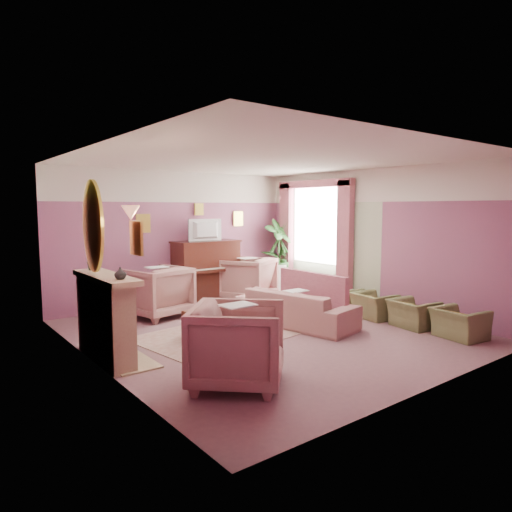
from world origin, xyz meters
TOP-DOWN VIEW (x-y plane):
  - floor at (0.00, 0.00)m, footprint 5.50×6.00m
  - ceiling at (0.00, 0.00)m, footprint 5.50×6.00m
  - wall_back at (0.00, 3.00)m, footprint 5.50×0.02m
  - wall_front at (0.00, -3.00)m, footprint 5.50×0.02m
  - wall_left at (-2.75, 0.00)m, footprint 0.02×6.00m
  - wall_right at (2.75, 0.00)m, footprint 0.02×6.00m
  - picture_rail_band at (0.00, 2.99)m, footprint 5.50×0.01m
  - stripe_panel at (2.73, 1.30)m, footprint 0.01×3.00m
  - fireplace_surround at (-2.59, 0.20)m, footprint 0.30×1.40m
  - fireplace_inset at (-2.49, 0.20)m, footprint 0.18×0.72m
  - fire_ember at (-2.45, 0.20)m, footprint 0.06×0.54m
  - mantel_shelf at (-2.56, 0.20)m, footprint 0.40×1.55m
  - hearth at (-2.39, 0.20)m, footprint 0.55×1.50m
  - mirror_frame at (-2.70, 0.20)m, footprint 0.04×0.72m
  - mirror_glass at (-2.67, 0.20)m, footprint 0.01×0.60m
  - sconce_shade at (-2.62, -0.85)m, footprint 0.20×0.20m
  - piano at (0.50, 2.68)m, footprint 1.40×0.60m
  - piano_keyshelf at (0.50, 2.33)m, footprint 1.30×0.12m
  - piano_keys at (0.50, 2.33)m, footprint 1.20×0.08m
  - piano_top at (0.50, 2.68)m, footprint 1.45×0.65m
  - television at (0.50, 2.63)m, footprint 0.80×0.12m
  - print_back_left at (-0.80, 2.96)m, footprint 0.30×0.03m
  - print_back_right at (1.55, 2.96)m, footprint 0.26×0.03m
  - print_back_mid at (0.50, 2.96)m, footprint 0.22×0.03m
  - print_left_wall at (-2.71, -1.20)m, footprint 0.03×0.28m
  - window_blind at (2.70, 1.55)m, footprint 0.03×1.40m
  - curtain_left at (2.62, 0.63)m, footprint 0.16×0.34m
  - curtain_right at (2.62, 2.47)m, footprint 0.16×0.34m
  - pelmet at (2.62, 1.55)m, footprint 0.16×2.20m
  - mantel_plant at (-2.55, 0.75)m, footprint 0.16×0.16m
  - mantel_vase at (-2.55, -0.30)m, footprint 0.16×0.16m
  - area_rug at (-0.70, 0.29)m, footprint 2.72×2.13m
  - coffee_table at (-0.80, 0.24)m, footprint 1.03×0.57m
  - table_paper at (-0.75, 0.24)m, footprint 0.35×0.28m
  - sofa at (0.66, -0.01)m, footprint 0.71×2.13m
  - sofa_throw at (1.06, -0.01)m, footprint 0.11×1.61m
  - floral_armchair_left at (-0.96, 2.03)m, footprint 1.01×1.01m
  - floral_armchair_right at (1.28, 2.23)m, footprint 1.01×1.01m
  - floral_armchair_front at (-1.69, -1.58)m, footprint 1.01×1.01m
  - olive_chair_a at (2.15, -2.15)m, footprint 0.51×0.73m
  - olive_chair_b at (2.15, -1.33)m, footprint 0.51×0.73m
  - olive_chair_c at (2.15, -0.51)m, footprint 0.51×0.73m
  - olive_chair_d at (2.15, 0.31)m, footprint 0.51×0.73m
  - side_table at (2.37, 2.51)m, footprint 0.52×0.52m
  - side_plant_big at (2.37, 2.51)m, footprint 0.30×0.30m
  - side_plant_small at (2.49, 2.41)m, footprint 0.16×0.16m
  - palm_pot at (2.38, 2.47)m, footprint 0.34×0.34m
  - palm_plant at (2.38, 2.47)m, footprint 0.76×0.76m

SIDE VIEW (x-z plane):
  - floor at x=0.00m, z-range -0.01..0.01m
  - area_rug at x=-0.70m, z-range 0.00..0.01m
  - hearth at x=-2.39m, z-range 0.00..0.02m
  - palm_pot at x=2.38m, z-range 0.00..0.34m
  - fire_ember at x=-2.45m, z-range 0.17..0.27m
  - coffee_table at x=-0.80m, z-range 0.00..0.45m
  - olive_chair_a at x=2.15m, z-range 0.00..0.63m
  - olive_chair_b at x=2.15m, z-range 0.00..0.63m
  - olive_chair_c at x=2.15m, z-range 0.00..0.63m
  - olive_chair_d at x=2.15m, z-range 0.00..0.63m
  - side_table at x=2.37m, z-range 0.00..0.70m
  - fireplace_inset at x=-2.49m, z-range 0.06..0.74m
  - sofa at x=0.66m, z-range 0.00..0.86m
  - table_paper at x=-0.75m, z-range 0.45..0.46m
  - floral_armchair_left at x=-0.96m, z-range 0.00..1.05m
  - floral_armchair_right at x=1.28m, z-range 0.00..1.05m
  - floral_armchair_front at x=-1.69m, z-range 0.00..1.05m
  - fireplace_surround at x=-2.59m, z-range 0.00..1.10m
  - sofa_throw at x=1.06m, z-range 0.30..0.90m
  - piano at x=0.50m, z-range 0.00..1.30m
  - piano_keyshelf at x=0.50m, z-range 0.69..0.75m
  - piano_keys at x=0.50m, z-range 0.75..0.77m
  - side_plant_small at x=2.49m, z-range 0.70..0.98m
  - side_plant_big at x=2.37m, z-range 0.70..1.04m
  - palm_plant at x=2.38m, z-range 0.34..1.78m
  - stripe_panel at x=2.73m, z-range 0.00..2.15m
  - mantel_shelf at x=-2.56m, z-range 1.09..1.16m
  - mantel_vase at x=-2.55m, z-range 1.15..1.31m
  - mantel_plant at x=-2.55m, z-range 1.15..1.43m
  - curtain_left at x=2.62m, z-range 0.00..2.60m
  - curtain_right at x=2.62m, z-range 0.00..2.60m
  - piano_top at x=0.50m, z-range 1.29..1.33m
  - wall_back at x=0.00m, z-range 0.00..2.80m
  - wall_front at x=0.00m, z-range 0.00..2.80m
  - wall_left at x=-2.75m, z-range 0.00..2.80m
  - wall_right at x=2.75m, z-range 0.00..2.80m
  - television at x=0.50m, z-range 1.36..1.84m
  - window_blind at x=2.70m, z-range 0.80..2.60m
  - print_back_left at x=-0.80m, z-range 1.53..1.91m
  - print_left_wall at x=-2.71m, z-range 1.54..1.90m
  - print_back_right at x=1.55m, z-range 1.61..1.95m
  - mirror_frame at x=-2.70m, z-range 1.20..2.40m
  - mirror_glass at x=-2.67m, z-range 1.27..2.33m
  - sconce_shade at x=-2.62m, z-range 1.90..2.06m
  - print_back_mid at x=0.50m, z-range 1.87..2.13m
  - picture_rail_band at x=0.00m, z-range 2.15..2.80m
  - pelmet at x=2.62m, z-range 2.48..2.64m
  - ceiling at x=0.00m, z-range 2.79..2.80m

